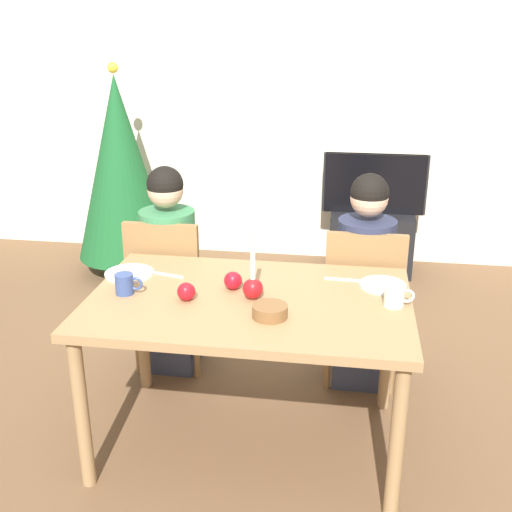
{
  "coord_description": "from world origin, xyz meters",
  "views": [
    {
      "loc": [
        0.41,
        -2.43,
        1.88
      ],
      "look_at": [
        0.0,
        0.2,
        0.87
      ],
      "focal_mm": 43.63,
      "sensor_mm": 36.0,
      "label": 1
    }
  ],
  "objects": [
    {
      "name": "ground_plane",
      "position": [
        0.0,
        0.0,
        0.0
      ],
      "size": [
        7.68,
        7.68,
        0.0
      ],
      "primitive_type": "plane",
      "color": "brown"
    },
    {
      "name": "back_wall",
      "position": [
        0.0,
        2.6,
        1.3
      ],
      "size": [
        6.4,
        0.1,
        2.6
      ],
      "primitive_type": "cube",
      "color": "beige",
      "rests_on": "ground"
    },
    {
      "name": "dining_table",
      "position": [
        0.0,
        0.0,
        0.67
      ],
      "size": [
        1.4,
        0.9,
        0.75
      ],
      "color": "#99754C",
      "rests_on": "ground"
    },
    {
      "name": "chair_left",
      "position": [
        -0.55,
        0.61,
        0.51
      ],
      "size": [
        0.4,
        0.4,
        0.9
      ],
      "color": "olive",
      "rests_on": "ground"
    },
    {
      "name": "chair_right",
      "position": [
        0.51,
        0.61,
        0.51
      ],
      "size": [
        0.4,
        0.4,
        0.9
      ],
      "color": "olive",
      "rests_on": "ground"
    },
    {
      "name": "person_left_child",
      "position": [
        -0.55,
        0.64,
        0.57
      ],
      "size": [
        0.3,
        0.3,
        1.17
      ],
      "color": "#33384C",
      "rests_on": "ground"
    },
    {
      "name": "person_right_child",
      "position": [
        0.51,
        0.64,
        0.57
      ],
      "size": [
        0.3,
        0.3,
        1.17
      ],
      "color": "#33384C",
      "rests_on": "ground"
    },
    {
      "name": "tv_stand",
      "position": [
        0.6,
        2.3,
        0.24
      ],
      "size": [
        0.64,
        0.4,
        0.48
      ],
      "primitive_type": "cube",
      "color": "black",
      "rests_on": "ground"
    },
    {
      "name": "tv",
      "position": [
        0.6,
        2.3,
        0.71
      ],
      "size": [
        0.79,
        0.05,
        0.46
      ],
      "color": "black",
      "rests_on": "tv_stand"
    },
    {
      "name": "christmas_tree",
      "position": [
        -1.32,
        1.99,
        0.83
      ],
      "size": [
        0.73,
        0.73,
        1.6
      ],
      "color": "brown",
      "rests_on": "ground"
    },
    {
      "name": "candle_centerpiece",
      "position": [
        0.02,
        -0.0,
        0.81
      ],
      "size": [
        0.09,
        0.09,
        0.3
      ],
      "color": "red",
      "rests_on": "dining_table"
    },
    {
      "name": "plate_left",
      "position": [
        -0.61,
        0.18,
        0.76
      ],
      "size": [
        0.23,
        0.23,
        0.01
      ],
      "primitive_type": "cylinder",
      "color": "white",
      "rests_on": "dining_table"
    },
    {
      "name": "plate_right",
      "position": [
        0.58,
        0.22,
        0.76
      ],
      "size": [
        0.21,
        0.21,
        0.01
      ],
      "primitive_type": "cylinder",
      "color": "silver",
      "rests_on": "dining_table"
    },
    {
      "name": "mug_left",
      "position": [
        -0.55,
        -0.04,
        0.8
      ],
      "size": [
        0.13,
        0.08,
        0.09
      ],
      "color": "#33477F",
      "rests_on": "dining_table"
    },
    {
      "name": "mug_right",
      "position": [
        0.62,
        0.02,
        0.79
      ],
      "size": [
        0.13,
        0.08,
        0.09
      ],
      "color": "silver",
      "rests_on": "dining_table"
    },
    {
      "name": "fork_left",
      "position": [
        -0.43,
        0.19,
        0.75
      ],
      "size": [
        0.18,
        0.06,
        0.01
      ],
      "primitive_type": "cube",
      "rotation": [
        0.0,
        0.0,
        -0.24
      ],
      "color": "silver",
      "rests_on": "dining_table"
    },
    {
      "name": "fork_right",
      "position": [
        0.4,
        0.26,
        0.75
      ],
      "size": [
        0.18,
        0.02,
        0.01
      ],
      "primitive_type": "cube",
      "rotation": [
        0.0,
        0.0,
        -0.04
      ],
      "color": "silver",
      "rests_on": "dining_table"
    },
    {
      "name": "bowl_walnuts",
      "position": [
        0.11,
        -0.17,
        0.78
      ],
      "size": [
        0.15,
        0.15,
        0.05
      ],
      "primitive_type": "cylinder",
      "color": "brown",
      "rests_on": "dining_table"
    },
    {
      "name": "apple_near_candle",
      "position": [
        -0.26,
        -0.06,
        0.79
      ],
      "size": [
        0.08,
        0.08,
        0.08
      ],
      "primitive_type": "sphere",
      "color": "red",
      "rests_on": "dining_table"
    },
    {
      "name": "apple_by_left_plate",
      "position": [
        -0.09,
        0.08,
        0.79
      ],
      "size": [
        0.08,
        0.08,
        0.08
      ],
      "primitive_type": "sphere",
      "color": "#B5121E",
      "rests_on": "dining_table"
    }
  ]
}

